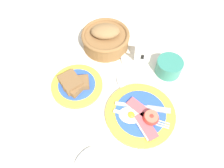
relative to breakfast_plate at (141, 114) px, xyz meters
The scene contains 10 objects.
ground_plane 0.10m from the breakfast_plate, 169.45° to the right, with size 3.00×3.00×0.00m, color beige.
breakfast_plate is the anchor object (origin of this frame).
bread_plate 0.25m from the breakfast_plate, behind, with size 0.19×0.19×0.05m.
sugar_cup 0.22m from the breakfast_plate, 74.79° to the left, with size 0.10×0.10×0.06m.
bread_basket 0.34m from the breakfast_plate, 127.75° to the left, with size 0.19×0.19×0.10m.
number_card 0.24m from the breakfast_plate, 101.92° to the left, with size 0.07×0.05×0.07m.
teaspoon_by_saucer 0.20m from the breakfast_plate, 128.10° to the right, with size 0.09×0.18×0.01m.
teaspoon_near_cup 0.22m from the breakfast_plate, 118.96° to the left, with size 0.09×0.19×0.01m.
teaspoon_stray 0.17m from the breakfast_plate, 131.86° to the left, with size 0.13×0.17×0.01m.
fork_on_cloth 0.17m from the breakfast_plate, 68.61° to the right, with size 0.13×0.15×0.01m.
Camera 1 is at (0.10, -0.31, 0.67)m, focal length 35.00 mm.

